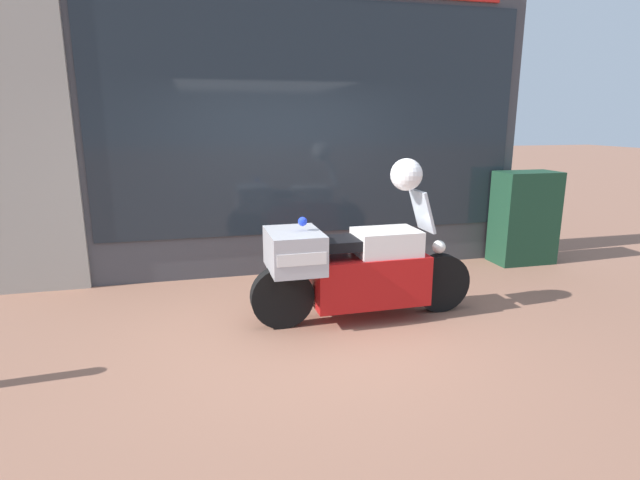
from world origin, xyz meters
The scene contains 6 objects.
ground_plane centered at (0.00, 0.00, 0.00)m, with size 60.00×60.00×0.00m, color #8E604C.
shop_building centered at (-0.46, 2.00, 1.95)m, with size 6.75×0.55×3.88m.
window_display centered at (0.43, 2.03, 0.48)m, with size 5.29×0.30×2.02m.
paramedic_motorcycle centered at (0.44, 0.06, 0.55)m, with size 2.34×0.69×1.31m.
utility_cabinet centered at (3.44, 1.50, 0.65)m, with size 0.84×0.49×1.30m, color #193D28.
white_helmet centered at (0.98, 0.06, 1.47)m, with size 0.32×0.32×0.32m, color white.
Camera 1 is at (-1.05, -4.53, 2.01)m, focal length 28.00 mm.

